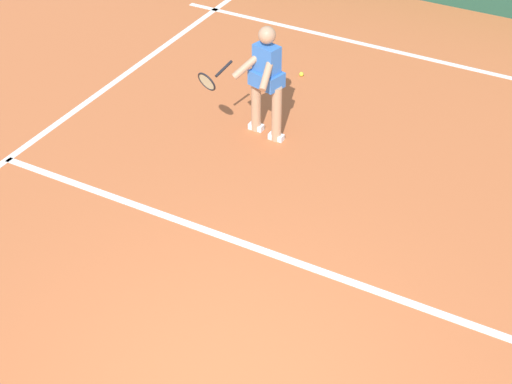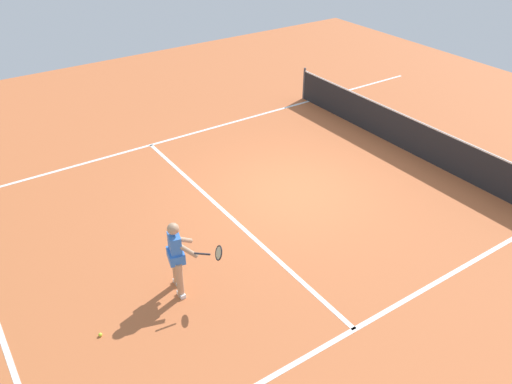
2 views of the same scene
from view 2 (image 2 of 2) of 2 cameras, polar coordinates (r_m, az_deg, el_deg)
ground_plane at (r=13.02m, az=3.91°, el=0.15°), size 24.77×24.77×0.00m
service_line_marking at (r=12.13m, az=-3.12°, el=-2.45°), size 8.52×0.10×0.01m
sideline_left_marking at (r=16.16m, az=-5.35°, el=6.83°), size 0.10×17.05×0.01m
sideline_right_marking at (r=10.68m, az=18.12°, el=-9.94°), size 0.10×17.05×0.01m
court_net at (r=15.29m, az=16.03°, el=6.23°), size 9.20×0.08×1.09m
tennis_player at (r=9.70m, az=-8.57°, el=-6.82°), size 0.94×0.89×1.55m
tennis_ball_near at (r=9.68m, az=-16.64°, el=-14.70°), size 0.07×0.07×0.07m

